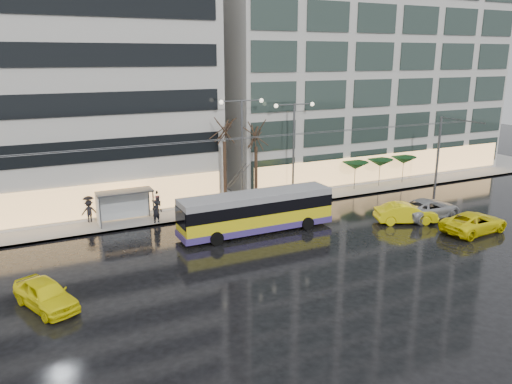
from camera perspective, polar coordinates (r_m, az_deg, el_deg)
ground at (r=33.18m, az=3.09°, el=-6.99°), size 140.00×140.00×0.00m
sidewalk at (r=45.93m, az=-3.22°, el=-0.55°), size 80.00×10.00×0.15m
kerb at (r=41.60m, az=-0.56°, el=-2.21°), size 80.00×0.10×0.15m
building_right at (r=57.07m, az=10.98°, el=15.07°), size 32.00×14.00×25.00m
trolleybus at (r=36.52m, az=0.07°, el=-2.43°), size 11.64×4.55×5.39m
catenary at (r=39.14m, az=-1.19°, el=3.00°), size 42.24×5.12×7.00m
bus_shelter at (r=39.50m, az=-15.34°, el=-0.86°), size 4.20×1.60×2.51m
street_lamp_near at (r=41.79m, az=-1.62°, el=6.20°), size 3.96×0.36×9.03m
street_lamp_far at (r=44.11m, az=4.34°, el=6.28°), size 3.96×0.36×8.53m
tree_a at (r=41.22m, az=-3.66°, el=7.59°), size 3.20×3.20×8.40m
tree_b at (r=42.72m, az=-0.00°, el=6.96°), size 3.20×3.20×7.70m
parasol_a at (r=48.72m, az=11.28°, el=2.97°), size 2.50×2.50×2.65m
parasol_b at (r=50.57m, az=14.00°, el=3.26°), size 2.50×2.50×2.65m
parasol_c at (r=52.52m, az=16.52°, el=3.51°), size 2.50×2.50×2.65m
taxi_a at (r=28.24m, az=-22.92°, el=-10.71°), size 3.37×4.79×1.51m
taxi_b at (r=40.48m, az=16.75°, el=-2.33°), size 5.00×3.34×1.56m
taxi_c at (r=40.07m, az=23.69°, el=-3.20°), size 5.61×2.95×1.51m
sedan_silver at (r=42.33m, az=19.10°, el=-1.77°), size 5.71×2.88×1.55m
pedestrian_a at (r=38.89m, az=-11.39°, el=-1.44°), size 1.20×1.21×2.19m
pedestrian_b at (r=41.63m, az=-11.35°, el=-1.00°), size 1.15×1.04×1.93m
pedestrian_c at (r=40.48m, az=-18.56°, el=-1.76°), size 1.15×0.83×2.11m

